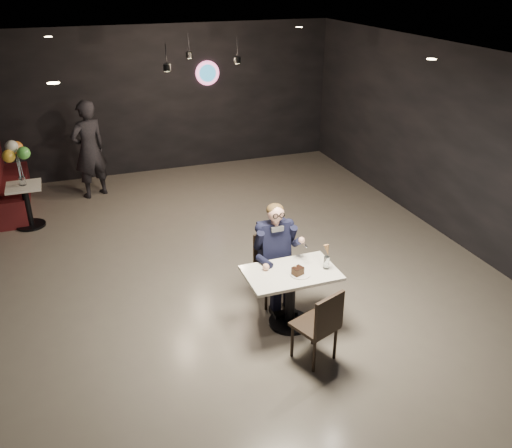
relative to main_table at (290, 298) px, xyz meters
name	(u,v)px	position (x,y,z in m)	size (l,w,h in m)	color
floor	(239,263)	(-0.12, 1.65, -0.38)	(9.00, 9.00, 0.00)	#6D655B
wall_sign	(207,73)	(0.68, 6.12, 1.62)	(0.50, 0.06, 0.50)	pink
pendant_lights	(197,46)	(-0.12, 3.65, 2.51)	(1.40, 1.20, 0.36)	black
main_table	(290,298)	(0.00, 0.00, 0.00)	(1.10, 0.70, 0.75)	white
chair_far	(274,270)	(0.00, 0.55, 0.09)	(0.42, 0.46, 0.92)	black
chair_near	(315,324)	(0.00, -0.68, 0.09)	(0.42, 0.46, 0.92)	black
seated_man	(274,253)	(0.00, 0.55, 0.34)	(0.60, 0.80, 1.44)	black
dessert_plate	(300,274)	(0.07, -0.10, 0.38)	(0.24, 0.24, 0.01)	white
cake_slice	(298,271)	(0.04, -0.10, 0.43)	(0.12, 0.10, 0.09)	black
mint_leaf	(300,268)	(0.06, -0.11, 0.47)	(0.06, 0.04, 0.01)	#297F32
sundae_glass	(326,263)	(0.42, -0.07, 0.45)	(0.07, 0.07, 0.16)	silver
wafer_cone	(327,250)	(0.43, -0.06, 0.62)	(0.06, 0.06, 0.13)	#B38549
booth_bench	(9,179)	(-3.37, 5.07, 0.17)	(0.54, 2.16, 1.08)	#4A110F
side_table	(28,208)	(-3.07, 4.07, -0.03)	(0.55, 0.55, 0.69)	white
balloon_vase	(22,181)	(-3.07, 4.07, 0.45)	(0.10, 0.10, 0.15)	silver
balloon_bunch	(18,159)	(-3.07, 4.07, 0.84)	(0.38, 0.38, 0.63)	yellow
passerby	(89,150)	(-1.92, 5.11, 0.55)	(0.67, 0.44, 1.85)	black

